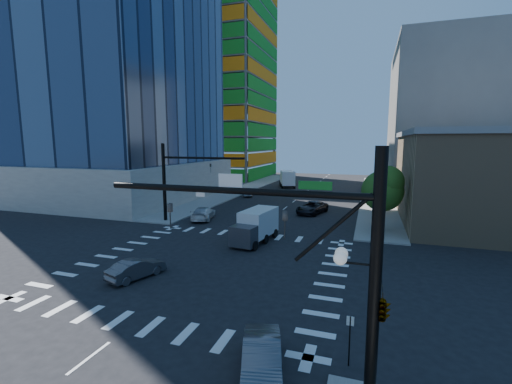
% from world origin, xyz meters
% --- Properties ---
extents(ground, '(160.00, 160.00, 0.00)m').
position_xyz_m(ground, '(0.00, 0.00, 0.00)').
color(ground, black).
rests_on(ground, ground).
extents(road_markings, '(20.00, 20.00, 0.01)m').
position_xyz_m(road_markings, '(0.00, 0.00, 0.01)').
color(road_markings, silver).
rests_on(road_markings, ground).
extents(sidewalk_ne, '(5.00, 60.00, 0.15)m').
position_xyz_m(sidewalk_ne, '(12.50, 40.00, 0.07)').
color(sidewalk_ne, gray).
rests_on(sidewalk_ne, ground).
extents(sidewalk_nw, '(5.00, 60.00, 0.15)m').
position_xyz_m(sidewalk_nw, '(-12.50, 40.00, 0.07)').
color(sidewalk_nw, gray).
rests_on(sidewalk_nw, ground).
extents(construction_building, '(25.16, 34.50, 70.60)m').
position_xyz_m(construction_building, '(-27.41, 61.93, 24.61)').
color(construction_building, slate).
rests_on(construction_building, ground).
extents(commercial_building, '(20.50, 22.50, 10.60)m').
position_xyz_m(commercial_building, '(25.00, 22.00, 5.31)').
color(commercial_building, '#987A58').
rests_on(commercial_building, ground).
extents(bg_building_ne, '(24.00, 30.00, 28.00)m').
position_xyz_m(bg_building_ne, '(27.00, 55.00, 14.00)').
color(bg_building_ne, slate).
rests_on(bg_building_ne, ground).
extents(signal_mast_se, '(10.51, 2.48, 9.00)m').
position_xyz_m(signal_mast_se, '(10.60, -11.50, 5.01)').
color(signal_mast_se, black).
rests_on(signal_mast_se, sidewalk_se).
extents(signal_mast_nw, '(10.20, 0.40, 9.00)m').
position_xyz_m(signal_mast_nw, '(-10.00, 11.50, 5.49)').
color(signal_mast_nw, black).
rests_on(signal_mast_nw, sidewalk_nw).
extents(tree_south, '(4.16, 4.16, 6.82)m').
position_xyz_m(tree_south, '(12.63, 13.90, 4.69)').
color(tree_south, '#382316').
rests_on(tree_south, sidewalk_ne).
extents(tree_north, '(3.54, 3.52, 5.78)m').
position_xyz_m(tree_north, '(12.93, 25.90, 3.99)').
color(tree_north, '#382316').
rests_on(tree_north, sidewalk_ne).
extents(no_parking_sign, '(0.30, 0.06, 2.20)m').
position_xyz_m(no_parking_sign, '(10.70, -9.00, 1.38)').
color(no_parking_sign, black).
rests_on(no_parking_sign, ground).
extents(car_nb_right, '(2.75, 4.62, 1.44)m').
position_xyz_m(car_nb_right, '(7.44, -10.73, 0.72)').
color(car_nb_right, '#555359').
rests_on(car_nb_right, ground).
extents(car_nb_far, '(4.02, 6.16, 1.58)m').
position_xyz_m(car_nb_far, '(4.21, 21.53, 0.79)').
color(car_nb_far, black).
rests_on(car_nb_far, ground).
extents(car_sb_near, '(3.39, 5.73, 1.56)m').
position_xyz_m(car_sb_near, '(-7.70, 13.84, 0.78)').
color(car_sb_near, silver).
rests_on(car_sb_near, ground).
extents(car_sb_mid, '(2.42, 4.27, 1.37)m').
position_xyz_m(car_sb_mid, '(-8.50, 32.40, 0.68)').
color(car_sb_mid, '#999DA0').
rests_on(car_sb_mid, ground).
extents(car_sb_cross, '(2.61, 4.31, 1.34)m').
position_xyz_m(car_sb_cross, '(-3.72, -3.93, 0.67)').
color(car_sb_cross, '#48484D').
rests_on(car_sb_cross, ground).
extents(box_truck_near, '(3.11, 5.92, 2.97)m').
position_xyz_m(box_truck_near, '(1.25, 6.62, 1.31)').
color(box_truck_near, black).
rests_on(box_truck_near, ground).
extents(box_truck_far, '(4.78, 7.13, 3.45)m').
position_xyz_m(box_truck_far, '(-5.21, 47.11, 1.53)').
color(box_truck_far, black).
rests_on(box_truck_far, ground).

